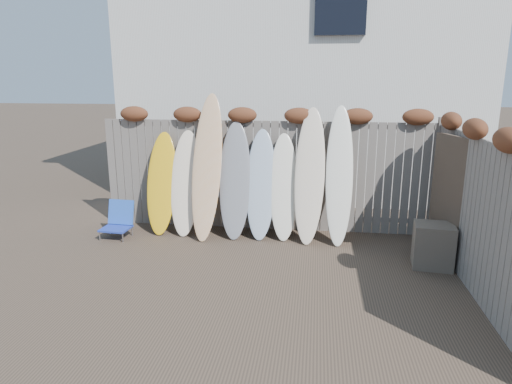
# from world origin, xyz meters

# --- Properties ---
(ground) EXTENTS (80.00, 80.00, 0.00)m
(ground) POSITION_xyz_m (0.00, 0.00, 0.00)
(ground) COLOR #493A2D
(back_fence) EXTENTS (6.05, 0.28, 2.24)m
(back_fence) POSITION_xyz_m (0.06, 2.39, 1.18)
(back_fence) COLOR slate
(back_fence) RESTS_ON ground
(right_fence) EXTENTS (0.28, 4.40, 2.24)m
(right_fence) POSITION_xyz_m (2.99, 0.25, 1.14)
(right_fence) COLOR slate
(right_fence) RESTS_ON ground
(house) EXTENTS (8.50, 5.50, 6.33)m
(house) POSITION_xyz_m (0.50, 6.50, 3.20)
(house) COLOR silver
(house) RESTS_ON ground
(beach_chair) EXTENTS (0.50, 0.53, 0.63)m
(beach_chair) POSITION_xyz_m (-2.51, 1.62, 0.29)
(beach_chair) COLOR #223BAE
(beach_chair) RESTS_ON ground
(wooden_crate) EXTENTS (0.62, 0.54, 0.66)m
(wooden_crate) POSITION_xyz_m (2.68, 0.96, 0.33)
(wooden_crate) COLOR #453C33
(wooden_crate) RESTS_ON ground
(lattice_panel) EXTENTS (0.40, 1.25, 1.93)m
(lattice_panel) POSITION_xyz_m (2.96, 1.06, 0.97)
(lattice_panel) COLOR #3E2C26
(lattice_panel) RESTS_ON ground
(surfboard_0) EXTENTS (0.54, 0.65, 1.80)m
(surfboard_0) POSITION_xyz_m (-1.82, 2.00, 0.90)
(surfboard_0) COLOR yellow
(surfboard_0) RESTS_ON ground
(surfboard_1) EXTENTS (0.54, 0.66, 1.84)m
(surfboard_1) POSITION_xyz_m (-1.38, 2.00, 0.92)
(surfboard_1) COLOR #F9E4C8
(surfboard_1) RESTS_ON ground
(surfboard_2) EXTENTS (0.58, 0.90, 2.49)m
(surfboard_2) POSITION_xyz_m (-0.95, 1.89, 1.24)
(surfboard_2) COLOR tan
(surfboard_2) RESTS_ON ground
(surfboard_3) EXTENTS (0.60, 0.75, 2.00)m
(surfboard_3) POSITION_xyz_m (-0.48, 1.98, 1.00)
(surfboard_3) COLOR slate
(surfboard_3) RESTS_ON ground
(surfboard_4) EXTENTS (0.52, 0.68, 1.88)m
(surfboard_4) POSITION_xyz_m (-0.02, 1.99, 0.94)
(surfboard_4) COLOR #A3B6CC
(surfboard_4) RESTS_ON ground
(surfboard_5) EXTENTS (0.54, 0.69, 1.81)m
(surfboard_5) POSITION_xyz_m (0.38, 2.00, 0.91)
(surfboard_5) COLOR white
(surfboard_5) RESTS_ON ground
(surfboard_6) EXTENTS (0.55, 0.82, 2.26)m
(surfboard_6) POSITION_xyz_m (0.82, 1.94, 1.13)
(surfboard_6) COLOR #F4E0C6
(surfboard_6) RESTS_ON ground
(surfboard_7) EXTENTS (0.46, 0.81, 2.30)m
(surfboard_7) POSITION_xyz_m (1.32, 1.94, 1.15)
(surfboard_7) COLOR white
(surfboard_7) RESTS_ON ground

